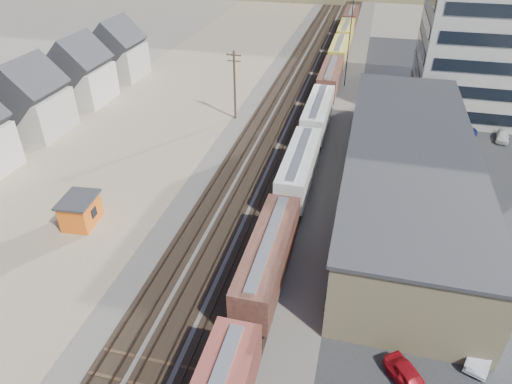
% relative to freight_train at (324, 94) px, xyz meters
% --- Properties ---
extents(ground, '(300.00, 300.00, 0.00)m').
position_rel_freight_train_xyz_m(ground, '(-3.80, -47.75, -2.79)').
color(ground, '#6B6356').
rests_on(ground, ground).
extents(ballast_bed, '(18.00, 200.00, 0.06)m').
position_rel_freight_train_xyz_m(ballast_bed, '(-3.80, 2.25, -2.76)').
color(ballast_bed, '#4C4742').
rests_on(ballast_bed, ground).
extents(dirt_yard, '(24.00, 180.00, 0.03)m').
position_rel_freight_train_xyz_m(dirt_yard, '(-23.80, -7.75, -2.78)').
color(dirt_yard, '#85785B').
rests_on(dirt_yard, ground).
extents(asphalt_lot, '(26.00, 120.00, 0.04)m').
position_rel_freight_train_xyz_m(asphalt_lot, '(18.20, -12.75, -2.77)').
color(asphalt_lot, '#232326').
rests_on(asphalt_lot, ground).
extents(rail_tracks, '(11.40, 200.00, 0.24)m').
position_rel_freight_train_xyz_m(rail_tracks, '(-4.35, 2.25, -2.68)').
color(rail_tracks, black).
rests_on(rail_tracks, ground).
extents(freight_train, '(3.00, 119.74, 4.46)m').
position_rel_freight_train_xyz_m(freight_train, '(0.00, 0.00, 0.00)').
color(freight_train, black).
rests_on(freight_train, ground).
extents(warehouse, '(12.40, 40.40, 7.25)m').
position_rel_freight_train_xyz_m(warehouse, '(11.18, -22.75, 0.86)').
color(warehouse, tan).
rests_on(warehouse, ground).
extents(office_tower, '(22.60, 18.60, 18.45)m').
position_rel_freight_train_xyz_m(office_tower, '(24.15, 7.20, 6.47)').
color(office_tower, '#9E998E').
rests_on(office_tower, ground).
extents(utility_pole_north, '(2.20, 0.32, 10.00)m').
position_rel_freight_train_xyz_m(utility_pole_north, '(-12.30, -5.75, 2.50)').
color(utility_pole_north, '#382619').
rests_on(utility_pole_north, ground).
extents(radio_mast, '(1.20, 0.16, 18.00)m').
position_rel_freight_train_xyz_m(radio_mast, '(2.20, 12.25, 6.33)').
color(radio_mast, black).
rests_on(radio_mast, ground).
extents(townhouse_row, '(8.15, 68.16, 10.47)m').
position_rel_freight_train_xyz_m(townhouse_row, '(-37.80, -22.75, 1.54)').
color(townhouse_row, '#B7B2A8').
rests_on(townhouse_row, ground).
extents(maintenance_shed, '(3.55, 4.38, 3.00)m').
position_rel_freight_train_xyz_m(maintenance_shed, '(-19.93, -34.41, -1.26)').
color(maintenance_shed, orange).
rests_on(maintenance_shed, ground).
extents(parked_car_red, '(3.81, 4.35, 1.42)m').
position_rel_freight_train_xyz_m(parked_car_red, '(11.35, -45.35, -2.08)').
color(parked_car_red, '#A40F19').
rests_on(parked_car_red, ground).
extents(parked_car_white, '(2.86, 4.55, 1.41)m').
position_rel_freight_train_xyz_m(parked_car_white, '(16.37, -41.75, -2.09)').
color(parked_car_white, silver).
rests_on(parked_car_white, ground).
extents(parked_car_blue, '(4.35, 5.22, 1.33)m').
position_rel_freight_train_xyz_m(parked_car_blue, '(19.74, -2.40, -2.13)').
color(parked_car_blue, navy).
rests_on(parked_car_blue, ground).
extents(parked_car_far, '(2.34, 4.13, 1.33)m').
position_rel_freight_train_xyz_m(parked_car_far, '(24.67, -4.02, -2.13)').
color(parked_car_far, silver).
rests_on(parked_car_far, ground).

